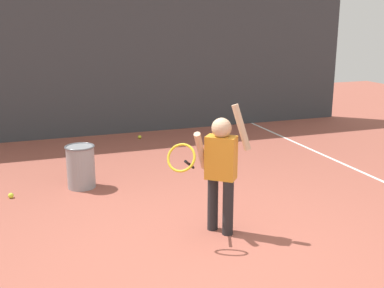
% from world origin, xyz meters
% --- Properties ---
extents(ground_plane, '(20.00, 20.00, 0.00)m').
position_xyz_m(ground_plane, '(0.00, 0.00, 0.00)').
color(ground_plane, '#9E5142').
extents(back_fence_windscreen, '(10.00, 0.08, 3.61)m').
position_xyz_m(back_fence_windscreen, '(0.00, 5.07, 1.81)').
color(back_fence_windscreen, '#383D42').
rests_on(back_fence_windscreen, ground).
extents(fence_post_2, '(0.09, 0.09, 3.76)m').
position_xyz_m(fence_post_2, '(0.00, 5.13, 1.88)').
color(fence_post_2, slate).
rests_on(fence_post_2, ground).
extents(fence_post_3, '(0.09, 0.09, 3.76)m').
position_xyz_m(fence_post_3, '(2.43, 5.13, 1.88)').
color(fence_post_3, slate).
rests_on(fence_post_3, ground).
extents(fence_post_4, '(0.09, 0.09, 3.76)m').
position_xyz_m(fence_post_4, '(4.85, 5.13, 1.88)').
color(fence_post_4, slate).
rests_on(fence_post_4, ground).
extents(tennis_player, '(0.89, 0.50, 1.35)m').
position_xyz_m(tennis_player, '(0.29, 0.34, 0.73)').
color(tennis_player, '#232326').
rests_on(tennis_player, ground).
extents(ball_hopper, '(0.38, 0.38, 0.56)m').
position_xyz_m(ball_hopper, '(-0.87, 2.21, 0.29)').
color(ball_hopper, gray).
rests_on(ball_hopper, ground).
extents(tennis_ball_1, '(0.07, 0.07, 0.07)m').
position_xyz_m(tennis_ball_1, '(-1.74, 2.10, 0.03)').
color(tennis_ball_1, '#CCE033').
rests_on(tennis_ball_1, ground).
extents(tennis_ball_2, '(0.07, 0.07, 0.07)m').
position_xyz_m(tennis_ball_2, '(0.46, 4.50, 0.03)').
color(tennis_ball_2, '#CCE033').
rests_on(tennis_ball_2, ground).
extents(tennis_ball_5, '(0.07, 0.07, 0.07)m').
position_xyz_m(tennis_ball_5, '(1.82, 4.00, 0.03)').
color(tennis_ball_5, '#CCE033').
rests_on(tennis_ball_5, ground).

